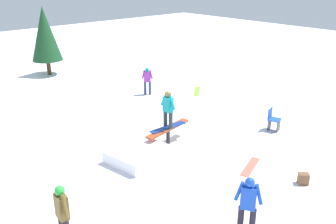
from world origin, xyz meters
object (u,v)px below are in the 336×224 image
at_px(rail_feature, 168,130).
at_px(bystander_brown, 62,213).
at_px(bystander_purple, 147,80).
at_px(loose_snowboard_lime, 197,91).
at_px(loose_snowboard_white, 82,95).
at_px(main_rider_on_rail, 168,110).
at_px(backpack_on_snow, 303,179).
at_px(folding_chair, 273,120).
at_px(pine_tree_far, 45,34).
at_px(loose_snowboard_coral, 250,167).
at_px(bystander_blue, 248,203).

height_order(rail_feature, bystander_brown, bystander_brown).
bearing_deg(rail_feature, bystander_purple, 49.00).
bearing_deg(loose_snowboard_lime, loose_snowboard_white, 104.49).
height_order(main_rider_on_rail, bystander_brown, main_rider_on_rail).
distance_m(main_rider_on_rail, loose_snowboard_lime, 6.45).
distance_m(main_rider_on_rail, backpack_on_snow, 4.98).
bearing_deg(folding_chair, pine_tree_far, 85.88).
height_order(loose_snowboard_lime, pine_tree_far, pine_tree_far).
relative_size(bystander_purple, loose_snowboard_coral, 1.04).
height_order(loose_snowboard_lime, backpack_on_snow, backpack_on_snow).
bearing_deg(folding_chair, loose_snowboard_white, 95.48).
bearing_deg(loose_snowboard_coral, backpack_on_snow, 81.68).
bearing_deg(bystander_blue, loose_snowboard_white, -41.60).
relative_size(loose_snowboard_lime, pine_tree_far, 0.39).
bearing_deg(backpack_on_snow, bystander_blue, -128.81).
xyz_separation_m(loose_snowboard_white, folding_chair, (3.45, -8.79, 0.40)).
bearing_deg(backpack_on_snow, bystander_brown, -152.84).
relative_size(bystander_brown, folding_chair, 1.78).
distance_m(folding_chair, pine_tree_far, 14.07).
distance_m(main_rider_on_rail, bystander_purple, 5.77).
xyz_separation_m(bystander_purple, loose_snowboard_coral, (-2.19, -7.95, -0.77)).
bearing_deg(main_rider_on_rail, backpack_on_snow, -74.44).
xyz_separation_m(loose_snowboard_coral, loose_snowboard_lime, (4.40, 6.61, 0.00)).
bearing_deg(bystander_blue, main_rider_on_rail, -51.71).
height_order(loose_snowboard_white, pine_tree_far, pine_tree_far).
height_order(loose_snowboard_lime, loose_snowboard_white, same).
bearing_deg(bystander_brown, loose_snowboard_white, 154.69).
xyz_separation_m(rail_feature, main_rider_on_rail, (0.00, 0.00, 0.78)).
bearing_deg(rail_feature, folding_chair, -34.93).
distance_m(bystander_blue, loose_snowboard_white, 12.13).
bearing_deg(backpack_on_snow, loose_snowboard_coral, 148.43).
distance_m(rail_feature, folding_chair, 4.29).
distance_m(main_rider_on_rail, pine_tree_far, 11.88).
relative_size(bystander_purple, pine_tree_far, 0.35).
bearing_deg(folding_chair, backpack_on_snow, -149.54).
height_order(bystander_brown, loose_snowboard_lime, bystander_brown).
bearing_deg(main_rider_on_rail, pine_tree_far, 86.77).
distance_m(rail_feature, bystander_blue, 5.31).
relative_size(bystander_brown, loose_snowboard_lime, 1.02).
height_order(bystander_purple, folding_chair, bystander_purple).
bearing_deg(bystander_brown, folding_chair, 99.65).
distance_m(bystander_blue, pine_tree_far, 17.04).
bearing_deg(loose_snowboard_lime, main_rider_on_rail, 173.94).
xyz_separation_m(rail_feature, loose_snowboard_white, (0.43, 6.94, -0.52)).
relative_size(main_rider_on_rail, backpack_on_snow, 4.45).
height_order(bystander_brown, loose_snowboard_white, bystander_brown).
distance_m(loose_snowboard_white, folding_chair, 9.45).
relative_size(loose_snowboard_lime, folding_chair, 1.76).
bearing_deg(folding_chair, loose_snowboard_coral, -174.40).
bearing_deg(bystander_purple, folding_chair, 147.86).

